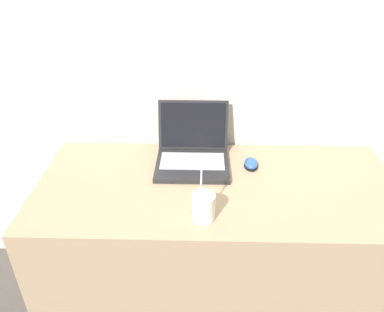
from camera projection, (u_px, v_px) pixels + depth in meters
wall_back at (220, 31)px, 1.56m from camera, size 7.00×0.04×2.50m
desk at (215, 250)px, 1.70m from camera, size 1.46×0.65×0.73m
laptop at (193, 151)px, 1.64m from camera, size 0.31×0.32×0.24m
drink_cup at (204, 207)px, 1.30m from camera, size 0.08×0.08×0.23m
computer_mouse at (251, 164)px, 1.62m from camera, size 0.06×0.09×0.03m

